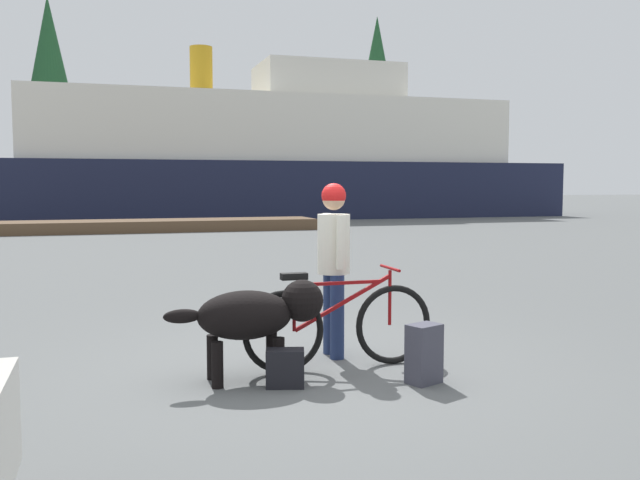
{
  "coord_description": "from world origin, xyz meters",
  "views": [
    {
      "loc": [
        -1.78,
        -6.01,
        1.71
      ],
      "look_at": [
        0.26,
        0.57,
        1.15
      ],
      "focal_mm": 38.85,
      "sensor_mm": 36.0,
      "label": 1
    }
  ],
  "objects_px": {
    "dog": "(256,315)",
    "ferry_boat": "(275,160)",
    "backpack": "(424,354)",
    "person_cyclist": "(334,253)",
    "handbag_pannier": "(285,368)",
    "bicycle": "(338,325)"
  },
  "relations": [
    {
      "from": "bicycle",
      "to": "backpack",
      "type": "bearing_deg",
      "value": -50.44
    },
    {
      "from": "person_cyclist",
      "to": "backpack",
      "type": "height_order",
      "value": "person_cyclist"
    },
    {
      "from": "bicycle",
      "to": "backpack",
      "type": "distance_m",
      "value": 0.87
    },
    {
      "from": "dog",
      "to": "handbag_pannier",
      "type": "relative_size",
      "value": 4.33
    },
    {
      "from": "dog",
      "to": "ferry_boat",
      "type": "relative_size",
      "value": 0.05
    },
    {
      "from": "bicycle",
      "to": "dog",
      "type": "relative_size",
      "value": 1.31
    },
    {
      "from": "ferry_boat",
      "to": "handbag_pannier",
      "type": "bearing_deg",
      "value": -103.35
    },
    {
      "from": "handbag_pannier",
      "to": "bicycle",
      "type": "bearing_deg",
      "value": 34.48
    },
    {
      "from": "person_cyclist",
      "to": "handbag_pannier",
      "type": "bearing_deg",
      "value": -129.39
    },
    {
      "from": "dog",
      "to": "backpack",
      "type": "xyz_separation_m",
      "value": [
        1.35,
        -0.52,
        -0.32
      ]
    },
    {
      "from": "handbag_pannier",
      "to": "ferry_boat",
      "type": "relative_size",
      "value": 0.01
    },
    {
      "from": "person_cyclist",
      "to": "dog",
      "type": "height_order",
      "value": "person_cyclist"
    },
    {
      "from": "dog",
      "to": "backpack",
      "type": "distance_m",
      "value": 1.48
    },
    {
      "from": "ferry_boat",
      "to": "person_cyclist",
      "type": "bearing_deg",
      "value": -102.35
    },
    {
      "from": "backpack",
      "to": "dog",
      "type": "bearing_deg",
      "value": 158.96
    },
    {
      "from": "bicycle",
      "to": "person_cyclist",
      "type": "relative_size",
      "value": 1.07
    },
    {
      "from": "handbag_pannier",
      "to": "ferry_boat",
      "type": "distance_m",
      "value": 29.89
    },
    {
      "from": "backpack",
      "to": "ferry_boat",
      "type": "xyz_separation_m",
      "value": [
        5.7,
        29.2,
        2.64
      ]
    },
    {
      "from": "person_cyclist",
      "to": "ferry_boat",
      "type": "xyz_separation_m",
      "value": [
        6.15,
        28.08,
        1.87
      ]
    },
    {
      "from": "dog",
      "to": "backpack",
      "type": "height_order",
      "value": "dog"
    },
    {
      "from": "person_cyclist",
      "to": "backpack",
      "type": "distance_m",
      "value": 1.43
    },
    {
      "from": "dog",
      "to": "ferry_boat",
      "type": "bearing_deg",
      "value": 76.18
    }
  ]
}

